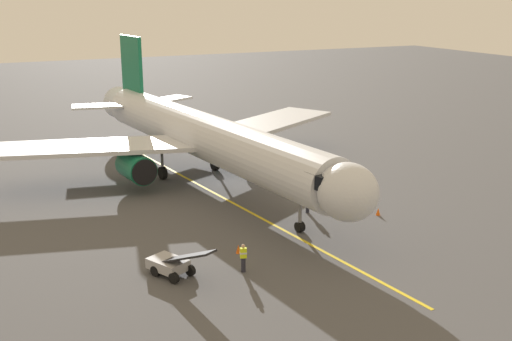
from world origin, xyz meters
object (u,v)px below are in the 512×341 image
at_px(airplane, 203,136).
at_px(ground_crew_wing_walker, 308,201).
at_px(belt_loader_near_nose, 172,264).
at_px(safety_cone_wing_port, 238,249).
at_px(safety_cone_nose_right, 378,212).
at_px(ground_crew_loader, 313,162).
at_px(ground_crew_marshaller, 243,258).
at_px(safety_cone_nose_left, 358,206).

bearing_deg(airplane, ground_crew_wing_walker, 111.30).
distance_m(ground_crew_wing_walker, belt_loader_near_nose, 13.66).
distance_m(airplane, safety_cone_wing_port, 16.05).
bearing_deg(safety_cone_nose_right, ground_crew_wing_walker, -31.12).
relative_size(ground_crew_loader, belt_loader_near_nose, 0.37).
bearing_deg(ground_crew_loader, ground_crew_marshaller, 49.19).
bearing_deg(safety_cone_wing_port, ground_crew_loader, -133.95).
bearing_deg(safety_cone_nose_left, airplane, -55.83).
distance_m(ground_crew_marshaller, safety_cone_nose_right, 13.61).
bearing_deg(ground_crew_wing_walker, ground_crew_marshaller, 40.50).
xyz_separation_m(ground_crew_wing_walker, safety_cone_nose_right, (-4.40, 2.66, -0.61)).
relative_size(ground_crew_marshaller, safety_cone_nose_left, 3.11).
bearing_deg(safety_cone_wing_port, safety_cone_nose_right, -170.76).
bearing_deg(safety_cone_nose_left, ground_crew_wing_walker, -15.02).
bearing_deg(safety_cone_nose_right, ground_crew_marshaller, 19.47).
xyz_separation_m(safety_cone_nose_left, safety_cone_wing_port, (11.35, 3.60, 0.00)).
bearing_deg(airplane, safety_cone_nose_left, 124.17).
height_order(airplane, belt_loader_near_nose, airplane).
bearing_deg(ground_crew_loader, safety_cone_nose_right, 82.77).
distance_m(belt_loader_near_nose, safety_cone_nose_left, 16.81).
xyz_separation_m(belt_loader_near_nose, safety_cone_wing_port, (-4.73, -1.27, -0.44)).
bearing_deg(belt_loader_near_nose, safety_cone_nose_right, -169.09).
relative_size(belt_loader_near_nose, safety_cone_nose_left, 8.44).
height_order(ground_crew_wing_walker, safety_cone_nose_left, ground_crew_wing_walker).
height_order(safety_cone_nose_left, safety_cone_wing_port, same).
bearing_deg(belt_loader_near_nose, ground_crew_wing_walker, -154.50).
relative_size(airplane, ground_crew_loader, 23.58).
relative_size(ground_crew_wing_walker, safety_cone_nose_right, 3.11).
relative_size(ground_crew_marshaller, safety_cone_wing_port, 3.11).
relative_size(airplane, ground_crew_wing_walker, 23.58).
distance_m(safety_cone_nose_left, safety_cone_nose_right, 1.77).
bearing_deg(ground_crew_marshaller, safety_cone_nose_right, -160.53).
bearing_deg(ground_crew_marshaller, airplane, -103.51).
xyz_separation_m(safety_cone_nose_left, safety_cone_nose_right, (-0.65, 1.65, 0.00)).
bearing_deg(ground_crew_loader, safety_cone_wing_port, 46.05).
bearing_deg(safety_cone_wing_port, safety_cone_nose_left, -162.39).
bearing_deg(safety_cone_wing_port, airplane, -102.81).
relative_size(airplane, safety_cone_nose_right, 73.30).
xyz_separation_m(ground_crew_wing_walker, safety_cone_nose_left, (-3.75, 1.01, -0.61)).
distance_m(airplane, ground_crew_loader, 10.61).
distance_m(ground_crew_loader, belt_loader_near_nose, 23.83).
bearing_deg(safety_cone_nose_right, ground_crew_loader, -97.23).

